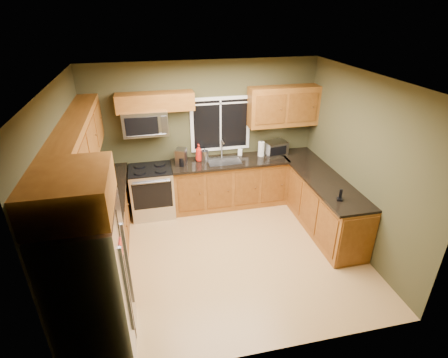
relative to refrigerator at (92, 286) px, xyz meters
name	(u,v)px	position (x,y,z in m)	size (l,w,h in m)	color
floor	(226,254)	(1.74, 1.30, -0.90)	(4.20, 4.20, 0.00)	tan
ceiling	(226,80)	(1.74, 1.30, 1.80)	(4.20, 4.20, 0.00)	white
back_wall	(205,135)	(1.74, 3.10, 0.45)	(4.20, 4.20, 0.00)	#3D3C23
front_wall	(267,259)	(1.74, -0.50, 0.45)	(4.20, 4.20, 0.00)	#3D3C23
left_wall	(68,193)	(-0.36, 1.30, 0.45)	(3.60, 3.60, 0.00)	#3D3C23
right_wall	(360,164)	(3.84, 1.30, 0.45)	(3.60, 3.60, 0.00)	#3D3C23
window	(220,124)	(2.04, 3.08, 0.65)	(1.12, 0.03, 1.02)	white
base_cabinets_left	(106,227)	(-0.06, 1.78, -0.45)	(0.60, 2.65, 0.90)	brown
countertop_left	(103,201)	(-0.04, 1.78, 0.02)	(0.65, 2.65, 0.04)	black
base_cabinets_back	(230,183)	(2.15, 2.80, -0.45)	(2.17, 0.60, 0.90)	brown
countertop_back	(230,161)	(2.15, 2.78, 0.02)	(2.17, 0.65, 0.04)	black
base_cabinets_peninsula	(318,200)	(3.54, 1.84, -0.45)	(0.60, 2.52, 0.90)	brown
countertop_peninsula	(320,176)	(3.51, 1.85, 0.02)	(0.65, 2.50, 0.04)	black
upper_cabinets_left	(79,143)	(-0.20, 1.78, 0.96)	(0.33, 2.65, 0.72)	brown
upper_cabinets_back_left	(155,102)	(0.89, 2.94, 1.17)	(1.30, 0.33, 0.30)	brown
upper_cabinets_back_right	(283,106)	(3.19, 2.94, 0.96)	(1.30, 0.33, 0.72)	brown
upper_cabinet_over_fridge	(70,192)	(0.00, 0.00, 1.13)	(0.72, 0.90, 0.38)	brown
refrigerator	(92,286)	(0.00, 0.00, 0.00)	(0.74, 0.90, 1.80)	#B7B7BC
range	(152,191)	(0.69, 2.77, -0.43)	(0.76, 0.69, 0.94)	#B7B7BC
microwave	(145,123)	(0.69, 2.91, 0.83)	(0.76, 0.41, 0.42)	#B7B7BC
sink	(224,160)	(2.04, 2.79, 0.05)	(0.60, 0.42, 0.36)	slate
toaster_oven	(275,148)	(3.07, 2.88, 0.17)	(0.46, 0.39, 0.26)	#B7B7BC
coffee_maker	(181,157)	(1.26, 2.79, 0.18)	(0.24, 0.28, 0.30)	slate
kettle	(205,155)	(1.69, 2.84, 0.16)	(0.17, 0.17, 0.25)	#B7B7BC
paper_towel_roll	(261,149)	(2.78, 2.86, 0.18)	(0.15, 0.15, 0.31)	white
soap_bottle_a	(199,153)	(1.59, 2.89, 0.20)	(0.12, 0.12, 0.32)	red
soap_bottle_b	(240,151)	(2.40, 2.98, 0.13)	(0.08, 0.08, 0.17)	white
soap_bottle_c	(203,154)	(1.68, 3.00, 0.13)	(0.13, 0.13, 0.17)	white
cordless_phone	(340,197)	(3.40, 1.00, 0.09)	(0.11, 0.11, 0.18)	black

